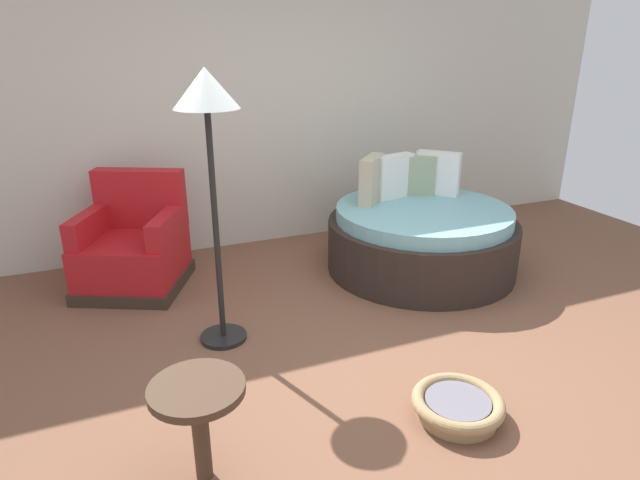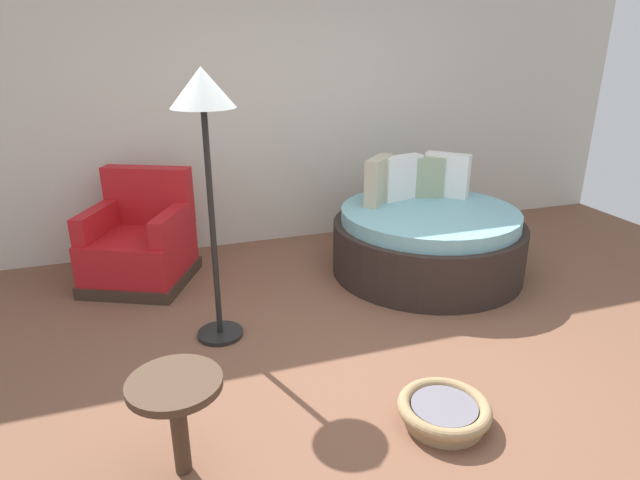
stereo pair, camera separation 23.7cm
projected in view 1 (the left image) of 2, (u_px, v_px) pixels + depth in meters
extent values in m
cube|color=brown|center=(383.00, 371.00, 3.41)|extent=(8.00, 8.00, 0.02)
cube|color=beige|center=(259.00, 101.00, 5.16)|extent=(8.00, 0.12, 2.82)
cylinder|color=#2D231E|center=(421.00, 245.00, 4.83)|extent=(1.67, 1.67, 0.47)
cylinder|color=#7AB7C1|center=(423.00, 214.00, 4.72)|extent=(1.54, 1.54, 0.12)
cube|color=white|center=(438.00, 173.00, 5.04)|extent=(0.36, 0.38, 0.40)
cube|color=#93A37F|center=(414.00, 175.00, 5.02)|extent=(0.39, 0.23, 0.37)
cube|color=white|center=(394.00, 176.00, 4.93)|extent=(0.41, 0.21, 0.40)
cube|color=#BCB293|center=(372.00, 179.00, 4.79)|extent=(0.37, 0.38, 0.41)
cube|color=#38281E|center=(136.00, 282.00, 4.53)|extent=(1.06, 1.06, 0.10)
cube|color=red|center=(132.00, 257.00, 4.45)|extent=(1.01, 1.01, 0.34)
cube|color=red|center=(140.00, 198.00, 4.59)|extent=(0.75, 0.47, 0.50)
cube|color=red|center=(90.00, 225.00, 4.37)|extent=(0.40, 0.67, 0.22)
cube|color=red|center=(167.00, 226.00, 4.33)|extent=(0.40, 0.67, 0.22)
cylinder|color=#9E7F56|center=(457.00, 412.00, 2.98)|extent=(0.44, 0.44, 0.06)
torus|color=#9E7F56|center=(458.00, 402.00, 2.96)|extent=(0.51, 0.51, 0.07)
cylinder|color=slate|center=(458.00, 404.00, 2.96)|extent=(0.36, 0.36, 0.05)
cylinder|color=#473323|center=(201.00, 436.00, 2.50)|extent=(0.08, 0.08, 0.48)
cylinder|color=#473323|center=(197.00, 389.00, 2.41)|extent=(0.44, 0.44, 0.04)
cylinder|color=black|center=(224.00, 337.00, 3.76)|extent=(0.32, 0.32, 0.03)
cylinder|color=black|center=(216.00, 231.00, 3.48)|extent=(0.04, 0.04, 1.55)
cone|color=silver|center=(206.00, 88.00, 3.16)|extent=(0.40, 0.40, 0.24)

